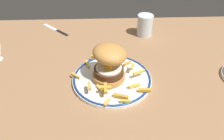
# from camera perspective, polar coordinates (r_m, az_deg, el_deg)

# --- Properties ---
(ground_plane) EXTENTS (1.34, 0.92, 0.04)m
(ground_plane) POSITION_cam_1_polar(r_m,az_deg,el_deg) (0.79, 0.25, -1.96)
(ground_plane) COLOR #946C49
(dinner_plate) EXTENTS (0.27, 0.27, 0.02)m
(dinner_plate) POSITION_cam_1_polar(r_m,az_deg,el_deg) (0.74, -0.00, -2.30)
(dinner_plate) COLOR white
(dinner_plate) RESTS_ON ground_plane
(burger) EXTENTS (0.14, 0.13, 0.13)m
(burger) POSITION_cam_1_polar(r_m,az_deg,el_deg) (0.70, -0.69, 2.18)
(burger) COLOR #BA7D3C
(burger) RESTS_ON dinner_plate
(fries_pile) EXTENTS (0.26, 0.26, 0.03)m
(fries_pile) POSITION_cam_1_polar(r_m,az_deg,el_deg) (0.70, 0.14, -2.76)
(fries_pile) COLOR #E1B74E
(fries_pile) RESTS_ON dinner_plate
(water_glass) EXTENTS (0.07, 0.07, 0.10)m
(water_glass) POSITION_cam_1_polar(r_m,az_deg,el_deg) (1.00, 8.62, 11.20)
(water_glass) COLOR silver
(water_glass) RESTS_ON ground_plane
(knife) EXTENTS (0.14, 0.13, 0.01)m
(knife) POSITION_cam_1_polar(r_m,az_deg,el_deg) (1.08, -14.23, 10.12)
(knife) COLOR black
(knife) RESTS_ON ground_plane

